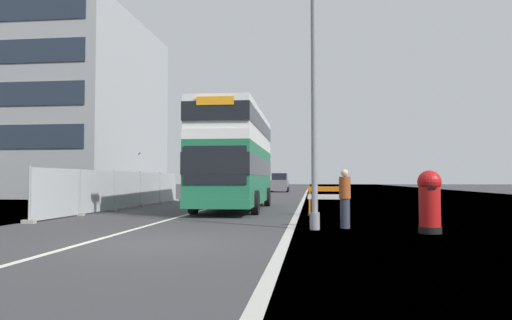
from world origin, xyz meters
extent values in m
cube|color=#38383A|center=(0.00, 0.00, -0.05)|extent=(140.00, 280.00, 0.10)
cube|color=#B2AFA8|center=(2.99, 0.00, 0.00)|extent=(0.24, 196.00, 0.01)
cube|color=silver|center=(-1.51, 0.00, 0.00)|extent=(0.16, 168.00, 0.01)
cube|color=#1E6B47|center=(-0.06, 12.39, 1.66)|extent=(2.76, 10.92, 2.62)
cube|color=silver|center=(-0.06, 12.39, 3.17)|extent=(2.76, 10.92, 0.40)
cube|color=silver|center=(-0.06, 12.39, 4.03)|extent=(2.73, 10.81, 1.33)
cube|color=black|center=(-0.06, 12.39, 2.05)|extent=(2.79, 11.03, 0.84)
cube|color=black|center=(-0.06, 12.39, 4.03)|extent=(2.77, 10.98, 0.73)
cube|color=black|center=(0.03, 6.93, 1.99)|extent=(2.39, 0.10, 1.44)
cube|color=orange|center=(0.03, 6.93, 4.39)|extent=(1.43, 0.08, 0.32)
cube|color=#1E6B47|center=(-0.06, 12.39, 0.53)|extent=(2.79, 11.03, 0.36)
cylinder|color=black|center=(-1.30, 9.00, 0.50)|extent=(0.32, 1.00, 1.00)
cylinder|color=black|center=(1.29, 9.04, 0.50)|extent=(0.32, 1.00, 1.00)
cylinder|color=black|center=(-1.40, 15.37, 0.50)|extent=(0.32, 1.00, 1.00)
cylinder|color=black|center=(1.19, 15.41, 0.50)|extent=(0.32, 1.00, 1.00)
cylinder|color=gray|center=(3.69, 3.39, 4.53)|extent=(0.18, 0.18, 9.07)
cylinder|color=gray|center=(3.69, 3.39, 0.25)|extent=(0.29, 0.29, 0.50)
cylinder|color=black|center=(6.76, 2.82, 0.09)|extent=(0.61, 0.61, 0.18)
cylinder|color=#B71414|center=(6.76, 2.82, 0.78)|extent=(0.56, 0.56, 1.20)
sphere|color=#B71414|center=(6.76, 2.82, 1.38)|extent=(0.63, 0.63, 0.63)
cube|color=black|center=(6.76, 2.53, 1.24)|extent=(0.22, 0.03, 0.07)
cube|color=orange|center=(4.23, 8.92, 1.07)|extent=(1.59, 0.12, 0.20)
cube|color=white|center=(4.23, 8.92, 0.75)|extent=(1.59, 0.12, 0.20)
cube|color=orange|center=(3.52, 8.94, 0.53)|extent=(0.07, 0.07, 1.07)
cube|color=black|center=(3.52, 8.94, 0.04)|extent=(0.15, 0.44, 0.08)
cube|color=orange|center=(4.95, 8.90, 0.53)|extent=(0.07, 0.07, 1.07)
cube|color=black|center=(4.95, 8.90, 0.04)|extent=(0.15, 0.44, 0.08)
cube|color=#A8AAAD|center=(-5.65, 5.98, 0.95)|extent=(0.04, 3.26, 1.80)
cube|color=#A8AAAD|center=(-5.65, 9.38, 0.95)|extent=(0.04, 3.26, 1.80)
cube|color=#A8AAAD|center=(-5.65, 12.78, 0.95)|extent=(0.04, 3.26, 1.80)
cube|color=#A8AAAD|center=(-5.65, 16.18, 0.95)|extent=(0.04, 3.26, 1.80)
cube|color=#A8AAAD|center=(-5.65, 19.58, 0.95)|extent=(0.04, 3.26, 1.80)
cylinder|color=#939699|center=(-5.65, 4.28, 0.95)|extent=(0.06, 0.06, 1.90)
cube|color=gray|center=(-5.65, 4.28, 0.06)|extent=(0.44, 0.20, 0.12)
cylinder|color=#939699|center=(-5.65, 7.68, 0.95)|extent=(0.06, 0.06, 1.90)
cube|color=gray|center=(-5.65, 7.68, 0.06)|extent=(0.44, 0.20, 0.12)
cylinder|color=#939699|center=(-5.65, 11.08, 0.95)|extent=(0.06, 0.06, 1.90)
cube|color=gray|center=(-5.65, 11.08, 0.06)|extent=(0.44, 0.20, 0.12)
cylinder|color=#939699|center=(-5.65, 14.48, 0.95)|extent=(0.06, 0.06, 1.90)
cube|color=gray|center=(-5.65, 14.48, 0.06)|extent=(0.44, 0.20, 0.12)
cylinder|color=#939699|center=(-5.65, 17.88, 0.95)|extent=(0.06, 0.06, 1.90)
cube|color=gray|center=(-5.65, 17.88, 0.06)|extent=(0.44, 0.20, 0.12)
cylinder|color=#939699|center=(-5.65, 21.28, 0.95)|extent=(0.06, 0.06, 1.90)
cube|color=gray|center=(-5.65, 21.28, 0.06)|extent=(0.44, 0.20, 0.12)
cube|color=slate|center=(-3.61, 27.33, 0.75)|extent=(1.84, 4.28, 1.15)
cube|color=black|center=(-3.61, 27.33, 1.66)|extent=(1.70, 2.35, 0.67)
cylinder|color=black|center=(-2.69, 28.66, 0.30)|extent=(0.20, 0.60, 0.60)
cylinder|color=black|center=(-4.53, 28.66, 0.30)|extent=(0.20, 0.60, 0.60)
cylinder|color=black|center=(-2.69, 26.00, 0.30)|extent=(0.20, 0.60, 0.60)
cylinder|color=black|center=(-4.53, 26.00, 0.30)|extent=(0.20, 0.60, 0.60)
cube|color=black|center=(-3.75, 37.04, 0.76)|extent=(1.76, 4.52, 1.17)
cube|color=black|center=(-3.75, 37.04, 1.70)|extent=(1.62, 2.49, 0.70)
cylinder|color=black|center=(-2.88, 38.44, 0.30)|extent=(0.20, 0.60, 0.60)
cylinder|color=black|center=(-4.63, 38.44, 0.30)|extent=(0.20, 0.60, 0.60)
cylinder|color=black|center=(-2.88, 35.64, 0.30)|extent=(0.20, 0.60, 0.60)
cylinder|color=black|center=(-4.63, 35.64, 0.30)|extent=(0.20, 0.60, 0.60)
cube|color=slate|center=(-0.14, 45.25, 0.79)|extent=(1.85, 4.10, 1.22)
cube|color=black|center=(-0.14, 45.25, 1.79)|extent=(1.71, 2.26, 0.77)
cylinder|color=black|center=(0.79, 46.52, 0.30)|extent=(0.20, 0.60, 0.60)
cylinder|color=black|center=(-1.06, 46.52, 0.30)|extent=(0.20, 0.60, 0.60)
cylinder|color=black|center=(0.79, 43.98, 0.30)|extent=(0.20, 0.60, 0.60)
cylinder|color=black|center=(-1.06, 43.98, 0.30)|extent=(0.20, 0.60, 0.60)
cylinder|color=#4C3D2D|center=(-13.40, 30.75, 2.06)|extent=(0.32, 0.32, 4.12)
cylinder|color=#4C3D2D|center=(-12.52, 30.73, 3.10)|extent=(1.83, 0.13, 1.56)
cylinder|color=#4C3D2D|center=(-13.14, 31.37, 3.51)|extent=(0.64, 1.35, 1.06)
cylinder|color=#4C3D2D|center=(-13.62, 30.99, 3.34)|extent=(0.60, 0.65, 1.09)
cylinder|color=#4C3D2D|center=(-13.84, 30.83, 3.43)|extent=(1.02, 0.32, 1.30)
cylinder|color=#4C3D2D|center=(-13.77, 30.09, 3.31)|extent=(0.90, 1.47, 1.69)
cylinder|color=#4C3D2D|center=(-13.13, 29.93, 3.21)|extent=(0.65, 1.73, 1.74)
cylinder|color=#4C3D2D|center=(-14.02, 37.43, 1.52)|extent=(0.37, 0.37, 3.05)
cylinder|color=#4C3D2D|center=(-13.56, 37.52, 3.40)|extent=(1.04, 0.32, 1.52)
cylinder|color=#4C3D2D|center=(-13.68, 38.11, 2.97)|extent=(0.83, 1.49, 1.62)
cylinder|color=#4C3D2D|center=(-14.51, 37.88, 3.51)|extent=(1.12, 1.02, 1.39)
cylinder|color=#4C3D2D|center=(-14.37, 36.97, 2.65)|extent=(0.91, 1.12, 1.86)
cylinder|color=#4C3D2D|center=(-13.84, 36.89, 3.27)|extent=(0.54, 1.22, 0.94)
cylinder|color=#2D3342|center=(4.58, 3.88, 0.44)|extent=(0.29, 0.29, 0.88)
cylinder|color=#99471E|center=(4.58, 3.88, 1.21)|extent=(0.34, 0.34, 0.65)
sphere|color=beige|center=(4.58, 3.88, 1.64)|extent=(0.22, 0.22, 0.22)
cube|color=#9EA0A3|center=(-24.87, 30.62, 7.86)|extent=(26.13, 17.28, 15.72)
camera|label=1|loc=(3.62, -10.57, 1.44)|focal=33.67mm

